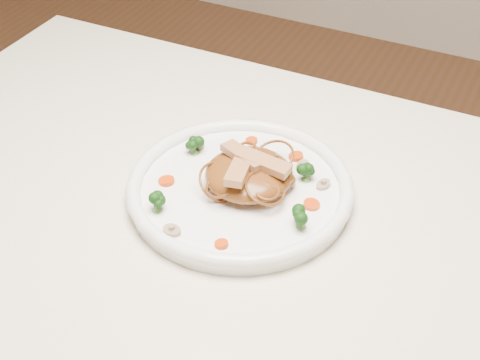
% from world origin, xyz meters
% --- Properties ---
extents(table, '(1.20, 0.80, 0.75)m').
position_xyz_m(table, '(0.00, 0.00, 0.65)').
color(table, beige).
rests_on(table, ground).
extents(plate, '(0.31, 0.31, 0.02)m').
position_xyz_m(plate, '(-0.03, 0.06, 0.76)').
color(plate, white).
rests_on(plate, table).
extents(noodle_mound, '(0.13, 0.13, 0.04)m').
position_xyz_m(noodle_mound, '(-0.02, 0.07, 0.78)').
color(noodle_mound, brown).
rests_on(noodle_mound, plate).
extents(chicken_a, '(0.08, 0.03, 0.01)m').
position_xyz_m(chicken_a, '(-0.00, 0.07, 0.81)').
color(chicken_a, tan).
rests_on(chicken_a, noodle_mound).
extents(chicken_b, '(0.07, 0.05, 0.01)m').
position_xyz_m(chicken_b, '(-0.03, 0.08, 0.81)').
color(chicken_b, tan).
rests_on(chicken_b, noodle_mound).
extents(chicken_c, '(0.04, 0.08, 0.01)m').
position_xyz_m(chicken_c, '(-0.03, 0.05, 0.81)').
color(chicken_c, tan).
rests_on(chicken_c, noodle_mound).
extents(broccoli_0, '(0.03, 0.03, 0.03)m').
position_xyz_m(broccoli_0, '(0.04, 0.11, 0.78)').
color(broccoli_0, '#123B0C').
rests_on(broccoli_0, plate).
extents(broccoli_1, '(0.03, 0.03, 0.03)m').
position_xyz_m(broccoli_1, '(-0.12, 0.10, 0.78)').
color(broccoli_1, '#123B0C').
rests_on(broccoli_1, plate).
extents(broccoli_2, '(0.04, 0.04, 0.03)m').
position_xyz_m(broccoli_2, '(-0.11, -0.03, 0.78)').
color(broccoli_2, '#123B0C').
rests_on(broccoli_2, plate).
extents(broccoli_3, '(0.04, 0.04, 0.03)m').
position_xyz_m(broccoli_3, '(0.07, 0.02, 0.78)').
color(broccoli_3, '#123B0C').
rests_on(broccoli_3, plate).
extents(carrot_0, '(0.03, 0.03, 0.00)m').
position_xyz_m(carrot_0, '(0.01, 0.15, 0.77)').
color(carrot_0, '#C43D07').
rests_on(carrot_0, plate).
extents(carrot_1, '(0.03, 0.03, 0.00)m').
position_xyz_m(carrot_1, '(-0.13, 0.02, 0.77)').
color(carrot_1, '#C43D07').
rests_on(carrot_1, plate).
extents(carrot_2, '(0.02, 0.02, 0.00)m').
position_xyz_m(carrot_2, '(0.07, 0.07, 0.77)').
color(carrot_2, '#C43D07').
rests_on(carrot_2, plate).
extents(carrot_3, '(0.02, 0.02, 0.00)m').
position_xyz_m(carrot_3, '(-0.06, 0.16, 0.77)').
color(carrot_3, '#C43D07').
rests_on(carrot_3, plate).
extents(carrot_4, '(0.02, 0.02, 0.00)m').
position_xyz_m(carrot_4, '(-0.00, -0.05, 0.77)').
color(carrot_4, '#C43D07').
rests_on(carrot_4, plate).
extents(mushroom_0, '(0.03, 0.03, 0.01)m').
position_xyz_m(mushroom_0, '(-0.07, -0.06, 0.77)').
color(mushroom_0, tan).
rests_on(mushroom_0, plate).
extents(mushroom_1, '(0.03, 0.03, 0.01)m').
position_xyz_m(mushroom_1, '(0.07, 0.11, 0.77)').
color(mushroom_1, tan).
rests_on(mushroom_1, plate).
extents(mushroom_2, '(0.04, 0.04, 0.01)m').
position_xyz_m(mushroom_2, '(-0.13, 0.12, 0.77)').
color(mushroom_2, tan).
rests_on(mushroom_2, plate).
extents(mushroom_3, '(0.03, 0.03, 0.01)m').
position_xyz_m(mushroom_3, '(0.03, 0.14, 0.77)').
color(mushroom_3, tan).
rests_on(mushroom_3, plate).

